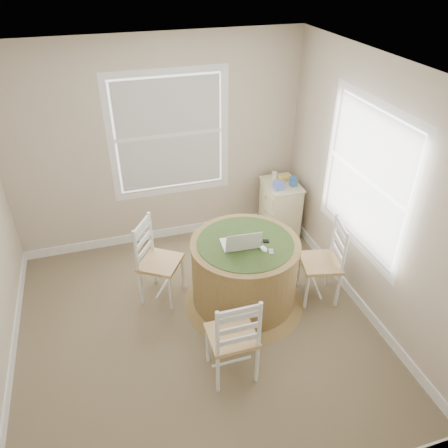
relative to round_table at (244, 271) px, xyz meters
name	(u,v)px	position (x,y,z in m)	size (l,w,h in m)	color
room	(206,213)	(-0.43, -0.09, 0.86)	(3.64, 3.64, 2.64)	#74634A
round_table	(244,271)	(0.00, 0.00, 0.00)	(1.32, 1.32, 0.82)	olive
chair_left	(161,262)	(-0.83, 0.37, 0.03)	(0.42, 0.40, 0.95)	white
chair_near	(232,335)	(-0.41, -0.84, 0.03)	(0.42, 0.40, 0.95)	white
chair_right	(320,262)	(0.82, -0.14, 0.03)	(0.42, 0.40, 0.95)	white
laptop	(240,243)	(-0.07, -0.04, 0.41)	(0.37, 0.33, 0.25)	white
mouse	(264,249)	(0.13, -0.17, 0.38)	(0.06, 0.10, 0.04)	white
phone	(271,252)	(0.19, -0.22, 0.37)	(0.04, 0.09, 0.02)	#B7BABF
keys	(266,242)	(0.21, -0.05, 0.38)	(0.06, 0.05, 0.03)	black
corner_chest	(280,209)	(0.91, 1.17, -0.06)	(0.44, 0.58, 0.76)	beige
tissue_box	(279,185)	(0.82, 1.05, 0.37)	(0.12, 0.12, 0.10)	#5C72D3
box_yellow	(285,178)	(0.98, 1.25, 0.35)	(0.15, 0.10, 0.06)	#DDC04E
box_blue	(293,181)	(1.02, 1.08, 0.38)	(0.08, 0.08, 0.12)	#3564A1
cup_cream	(274,175)	(0.87, 1.33, 0.36)	(0.07, 0.07, 0.09)	beige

